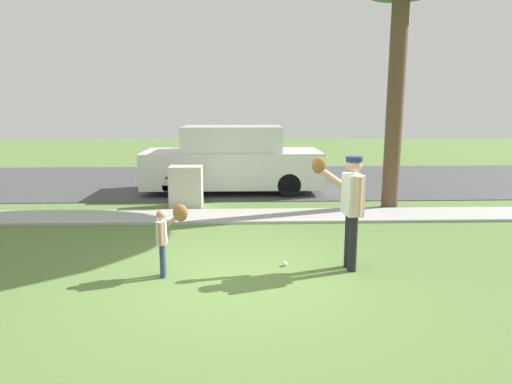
{
  "coord_description": "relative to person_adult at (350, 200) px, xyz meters",
  "views": [
    {
      "loc": [
        0.08,
        -6.13,
        2.46
      ],
      "look_at": [
        0.33,
        1.41,
        1.0
      ],
      "focal_mm": 31.35,
      "sensor_mm": 36.0,
      "label": 1
    }
  ],
  "objects": [
    {
      "name": "baseball",
      "position": [
        -0.94,
        0.15,
        -1.04
      ],
      "size": [
        0.07,
        0.07,
        0.07
      ],
      "primitive_type": "sphere",
      "color": "white",
      "rests_on": "ground"
    },
    {
      "name": "person_adult",
      "position": [
        0.0,
        0.0,
        0.0
      ],
      "size": [
        0.73,
        0.61,
        1.73
      ],
      "rotation": [
        0.0,
        0.0,
        -3.06
      ],
      "color": "black",
      "rests_on": "ground"
    },
    {
      "name": "ground_plane",
      "position": [
        -1.69,
        3.17,
        -1.08
      ],
      "size": [
        48.0,
        48.0,
        0.0
      ],
      "primitive_type": "plane",
      "color": "#567538"
    },
    {
      "name": "sidewalk_strip",
      "position": [
        -1.69,
        3.27,
        -1.05
      ],
      "size": [
        36.0,
        1.2,
        0.06
      ],
      "primitive_type": "cube",
      "color": "#A3A39E",
      "rests_on": "ground"
    },
    {
      "name": "road_surface",
      "position": [
        -1.69,
        8.27,
        -1.07
      ],
      "size": [
        36.0,
        6.8,
        0.02
      ],
      "primitive_type": "cube",
      "color": "#424244",
      "rests_on": "ground"
    },
    {
      "name": "parked_van_white",
      "position": [
        -1.87,
        6.33,
        -0.18
      ],
      "size": [
        5.0,
        1.95,
        1.88
      ],
      "rotation": [
        0.0,
        0.0,
        3.14
      ],
      "color": "silver",
      "rests_on": "road_surface"
    },
    {
      "name": "person_child",
      "position": [
        -2.69,
        -0.18,
        -0.4
      ],
      "size": [
        0.45,
        0.42,
        1.04
      ],
      "rotation": [
        0.0,
        0.0,
        0.08
      ],
      "color": "navy",
      "rests_on": "ground"
    },
    {
      "name": "utility_cabinet",
      "position": [
        -2.98,
        4.43,
        -0.57
      ],
      "size": [
        0.8,
        0.54,
        1.01
      ],
      "primitive_type": "cube",
      "color": "beige",
      "rests_on": "ground"
    }
  ]
}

